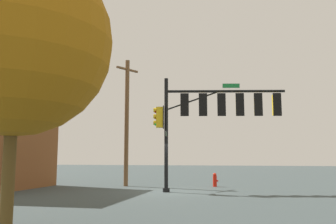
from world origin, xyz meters
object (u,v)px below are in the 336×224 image
(signal_pole_assembly, at_px, (212,110))
(utility_pole, at_px, (127,120))
(tree_near, at_px, (16,41))
(fire_hydrant, at_px, (215,180))

(signal_pole_assembly, height_order, utility_pole, utility_pole)
(signal_pole_assembly, xyz_separation_m, tree_near, (-4.06, -10.94, 0.53))
(signal_pole_assembly, distance_m, fire_hydrant, 5.17)
(utility_pole, relative_size, tree_near, 1.10)
(utility_pole, bearing_deg, signal_pole_assembly, -24.69)
(signal_pole_assembly, bearing_deg, utility_pole, 155.31)
(signal_pole_assembly, bearing_deg, tree_near, -110.35)
(utility_pole, height_order, tree_near, utility_pole)
(fire_hydrant, distance_m, tree_near, 15.50)
(tree_near, bearing_deg, signal_pole_assembly, 69.65)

